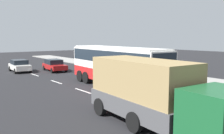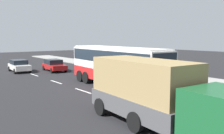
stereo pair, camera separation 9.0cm
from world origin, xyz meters
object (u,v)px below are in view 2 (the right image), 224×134
object	(u,v)px
car_blue_saloon	(94,66)
pedestrian_at_crossing	(189,70)
car_white_minivan	(19,66)
car_red_compact	(54,65)
cargo_truck	(154,92)
coach_bus	(116,63)

from	to	relation	value
car_blue_saloon	pedestrian_at_crossing	world-z (taller)	pedestrian_at_crossing
car_white_minivan	pedestrian_at_crossing	world-z (taller)	pedestrian_at_crossing
car_red_compact	car_white_minivan	bearing A→B (deg)	-112.30
car_red_compact	pedestrian_at_crossing	distance (m)	16.79
cargo_truck	coach_bus	bearing A→B (deg)	155.90
car_blue_saloon	pedestrian_at_crossing	bearing A→B (deg)	26.85
car_white_minivan	car_red_compact	bearing A→B (deg)	65.66
car_blue_saloon	car_red_compact	bearing A→B (deg)	-130.45
pedestrian_at_crossing	car_red_compact	bearing A→B (deg)	-63.89
cargo_truck	car_blue_saloon	xyz separation A→B (m)	(-17.61, 8.32, -0.94)
cargo_truck	pedestrian_at_crossing	size ratio (longest dim) A/B	5.05
car_red_compact	coach_bus	bearing A→B (deg)	4.47
car_red_compact	cargo_truck	bearing A→B (deg)	-6.76
coach_bus	car_red_compact	world-z (taller)	coach_bus
coach_bus	car_blue_saloon	world-z (taller)	coach_bus
car_blue_saloon	car_white_minivan	bearing A→B (deg)	-121.74
car_blue_saloon	pedestrian_at_crossing	size ratio (longest dim) A/B	2.57
car_red_compact	pedestrian_at_crossing	size ratio (longest dim) A/B	2.82
cargo_truck	car_white_minivan	xyz separation A→B (m)	(-23.54, 0.95, -0.91)
car_white_minivan	car_blue_saloon	xyz separation A→B (m)	(5.93, 7.38, -0.02)
coach_bus	car_white_minivan	world-z (taller)	coach_bus
car_white_minivan	car_red_compact	world-z (taller)	car_white_minivan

